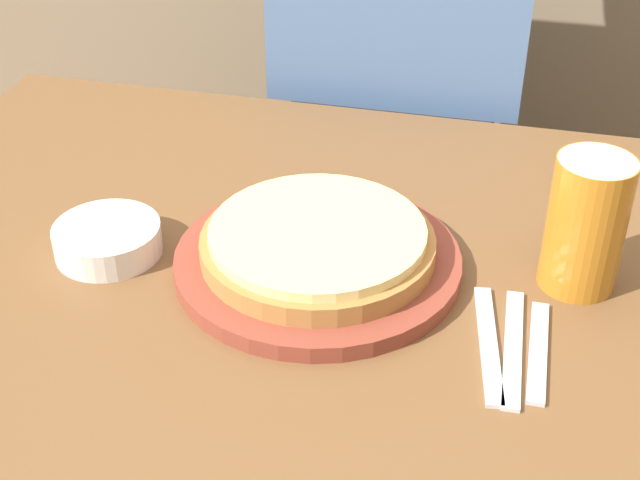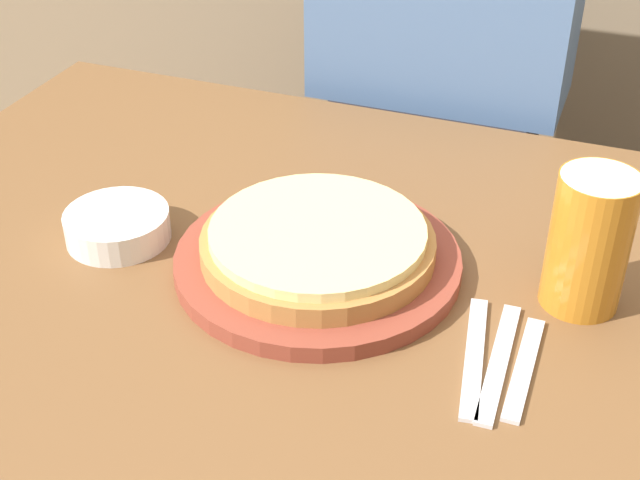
# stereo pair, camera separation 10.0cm
# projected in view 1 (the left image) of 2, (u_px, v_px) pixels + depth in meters

# --- Properties ---
(pizza_on_board) EXTENTS (0.33, 0.33, 0.06)m
(pizza_on_board) POSITION_uv_depth(u_px,v_px,m) (320.00, 251.00, 1.01)
(pizza_on_board) COLOR brown
(pizza_on_board) RESTS_ON dining_table
(beer_glass) EXTENTS (0.09, 0.09, 0.16)m
(beer_glass) POSITION_uv_depth(u_px,v_px,m) (587.00, 219.00, 0.96)
(beer_glass) COLOR #B7701E
(beer_glass) RESTS_ON dining_table
(side_bowl) EXTENTS (0.13, 0.13, 0.04)m
(side_bowl) POSITION_uv_depth(u_px,v_px,m) (108.00, 239.00, 1.04)
(side_bowl) COLOR silver
(side_bowl) RESTS_ON dining_table
(fork) EXTENTS (0.05, 0.18, 0.00)m
(fork) POSITION_uv_depth(u_px,v_px,m) (488.00, 343.00, 0.91)
(fork) COLOR silver
(fork) RESTS_ON dining_table
(dinner_knife) EXTENTS (0.02, 0.18, 0.00)m
(dinner_knife) POSITION_uv_depth(u_px,v_px,m) (513.00, 347.00, 0.91)
(dinner_knife) COLOR silver
(dinner_knife) RESTS_ON dining_table
(spoon) EXTENTS (0.02, 0.16, 0.00)m
(spoon) POSITION_uv_depth(u_px,v_px,m) (538.00, 351.00, 0.90)
(spoon) COLOR silver
(spoon) RESTS_ON dining_table
(diner_person) EXTENTS (0.40, 0.20, 1.34)m
(diner_person) POSITION_uv_depth(u_px,v_px,m) (397.00, 119.00, 1.53)
(diner_person) COLOR #33333D
(diner_person) RESTS_ON ground_plane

